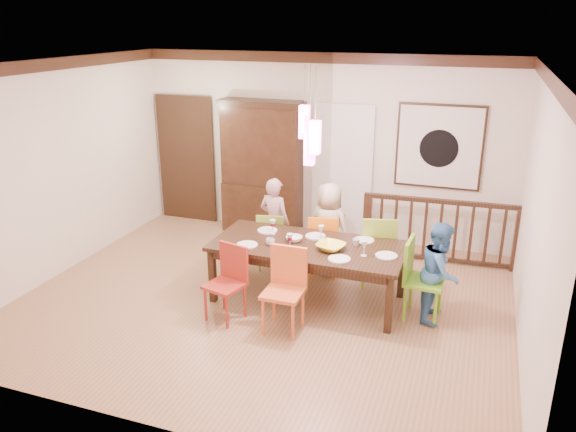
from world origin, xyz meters
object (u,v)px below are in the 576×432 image
(chair_far_left, at_px, (272,236))
(person_far_left, at_px, (275,222))
(person_end_right, at_px, (440,272))
(dining_table, at_px, (308,250))
(person_far_mid, at_px, (329,228))
(china_hutch, at_px, (262,167))
(balustrade, at_px, (440,230))
(chair_end_right, at_px, (425,275))

(chair_far_left, height_order, person_far_left, person_far_left)
(chair_far_left, height_order, person_end_right, person_end_right)
(dining_table, height_order, person_far_mid, person_far_mid)
(china_hutch, height_order, balustrade, china_hutch)
(chair_far_left, bearing_deg, person_far_mid, 178.83)
(chair_end_right, xyz_separation_m, person_far_mid, (-1.41, 0.88, 0.09))
(chair_end_right, xyz_separation_m, china_hutch, (-2.87, 2.07, 0.54))
(person_far_mid, xyz_separation_m, person_end_right, (1.58, -0.84, -0.05))
(china_hutch, xyz_separation_m, person_end_right, (3.04, -2.02, -0.49))
(dining_table, height_order, chair_far_left, chair_far_left)
(person_far_left, xyz_separation_m, person_far_mid, (0.78, 0.03, -0.00))
(dining_table, relative_size, person_far_left, 1.83)
(balustrade, bearing_deg, person_end_right, -87.96)
(chair_far_left, xyz_separation_m, person_end_right, (2.36, -0.69, 0.12))
(chair_far_left, distance_m, china_hutch, 1.62)
(chair_end_right, distance_m, balustrade, 1.73)
(chair_far_left, relative_size, balustrade, 0.38)
(china_hutch, height_order, person_far_left, china_hutch)
(dining_table, bearing_deg, chair_end_right, 0.78)
(balustrade, distance_m, person_end_right, 1.69)
(chair_far_left, relative_size, china_hutch, 0.39)
(dining_table, relative_size, china_hutch, 1.09)
(person_far_left, bearing_deg, balustrade, -145.81)
(chair_far_left, xyz_separation_m, person_far_left, (-0.00, 0.12, 0.16))
(chair_far_left, bearing_deg, person_end_right, 151.78)
(person_far_mid, bearing_deg, balustrade, -133.37)
(chair_end_right, distance_m, person_far_mid, 1.67)
(person_far_left, bearing_deg, china_hutch, -48.20)
(chair_end_right, bearing_deg, dining_table, 94.00)
(person_end_right, bearing_deg, chair_far_left, 77.83)
(balustrade, relative_size, person_end_right, 1.86)
(chair_far_left, relative_size, person_far_mid, 0.65)
(chair_end_right, bearing_deg, person_far_left, 72.33)
(chair_far_left, relative_size, chair_end_right, 0.87)
(balustrade, bearing_deg, china_hutch, 170.51)
(dining_table, xyz_separation_m, balustrade, (1.45, 1.74, -0.18))
(chair_end_right, bearing_deg, person_far_mid, 61.53)
(chair_far_left, bearing_deg, balustrade, -167.91)
(balustrade, height_order, person_end_right, person_end_right)
(balustrade, bearing_deg, chair_far_left, -158.62)
(dining_table, distance_m, person_far_left, 1.16)
(china_hutch, relative_size, balustrade, 0.97)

